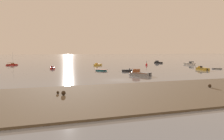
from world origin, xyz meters
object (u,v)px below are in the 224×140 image
object	(u,v)px
rowboat_moored_0	(217,69)
motorboat_moored_4	(191,64)
rowboat_moored_3	(101,70)
sailboat_moored_0	(12,65)
motorboat_moored_0	(137,74)
motorboat_moored_3	(97,65)
motorboat_moored_5	(52,68)
motorboat_moored_1	(157,62)
motorboat_moored_7	(130,71)
channel_buoy	(146,64)
motorboat_moored_8	(201,69)

from	to	relation	value
rowboat_moored_0	motorboat_moored_4	xyz separation A→B (m)	(7.32, 24.05, 0.21)
rowboat_moored_3	sailboat_moored_0	world-z (taller)	sailboat_moored_0
rowboat_moored_0	sailboat_moored_0	size ratio (longest dim) A/B	0.57
motorboat_moored_0	motorboat_moored_3	size ratio (longest dim) A/B	1.33
rowboat_moored_0	motorboat_moored_5	distance (m)	59.97
motorboat_moored_1	motorboat_moored_7	bearing A→B (deg)	126.51
motorboat_moored_5	channel_buoy	world-z (taller)	channel_buoy
motorboat_moored_0	channel_buoy	xyz separation A→B (m)	(21.65, 36.52, 0.09)
rowboat_moored_3	motorboat_moored_8	xyz separation A→B (m)	(33.98, -6.85, 0.08)
motorboat_moored_0	motorboat_moored_5	world-z (taller)	motorboat_moored_0
rowboat_moored_0	rowboat_moored_3	bearing A→B (deg)	-145.54
motorboat_moored_0	rowboat_moored_0	bearing A→B (deg)	-107.43
motorboat_moored_0	motorboat_moored_1	size ratio (longest dim) A/B	1.20
rowboat_moored_3	motorboat_moored_0	bearing A→B (deg)	162.69
motorboat_moored_3	motorboat_moored_5	size ratio (longest dim) A/B	1.07
motorboat_moored_7	channel_buoy	world-z (taller)	channel_buoy
motorboat_moored_0	motorboat_moored_7	world-z (taller)	motorboat_moored_0
motorboat_moored_4	motorboat_moored_7	xyz separation A→B (m)	(-41.17, -23.10, -0.16)
motorboat_moored_1	rowboat_moored_3	xyz separation A→B (m)	(-42.23, -37.21, -0.11)
motorboat_moored_0	motorboat_moored_5	xyz separation A→B (m)	(-19.75, 31.03, -0.16)
rowboat_moored_3	channel_buoy	xyz separation A→B (m)	(27.12, 20.50, 0.26)
motorboat_moored_0	sailboat_moored_0	world-z (taller)	sailboat_moored_0
motorboat_moored_3	motorboat_moored_5	world-z (taller)	motorboat_moored_3
rowboat_moored_3	sailboat_moored_0	distance (m)	51.03
motorboat_moored_1	channel_buoy	xyz separation A→B (m)	(-15.11, -16.71, 0.16)
motorboat_moored_1	motorboat_moored_0	bearing A→B (deg)	130.98
motorboat_moored_1	motorboat_moored_3	size ratio (longest dim) A/B	1.10
motorboat_moored_0	rowboat_moored_3	world-z (taller)	motorboat_moored_0
motorboat_moored_0	motorboat_moored_4	xyz separation A→B (m)	(43.89, 34.44, -0.01)
rowboat_moored_0	motorboat_moored_8	world-z (taller)	motorboat_moored_8
motorboat_moored_8	channel_buoy	bearing A→B (deg)	19.30
sailboat_moored_0	motorboat_moored_8	size ratio (longest dim) A/B	1.01
motorboat_moored_0	motorboat_moored_1	xyz separation A→B (m)	(36.76, 53.23, -0.07)
motorboat_moored_4	motorboat_moored_1	bearing A→B (deg)	-167.54
sailboat_moored_0	motorboat_moored_1	bearing A→B (deg)	-19.74
motorboat_moored_1	channel_buoy	world-z (taller)	channel_buoy
motorboat_moored_4	motorboat_moored_5	size ratio (longest dim) A/B	1.38
motorboat_moored_1	motorboat_moored_7	size ratio (longest dim) A/B	1.21
rowboat_moored_0	motorboat_moored_5	bearing A→B (deg)	-158.04
motorboat_moored_1	motorboat_moored_7	xyz separation A→B (m)	(-34.04, -41.89, -0.10)
motorboat_moored_0	sailboat_moored_0	size ratio (longest dim) A/B	1.09
motorboat_moored_1	motorboat_moored_8	bearing A→B (deg)	155.01
motorboat_moored_1	motorboat_moored_4	world-z (taller)	motorboat_moored_4
channel_buoy	motorboat_moored_1	bearing A→B (deg)	47.88
motorboat_moored_8	motorboat_moored_4	bearing A→B (deg)	-26.09
motorboat_moored_1	motorboat_moored_3	world-z (taller)	motorboat_moored_1
motorboat_moored_1	sailboat_moored_0	xyz separation A→B (m)	(-72.22, 4.07, -0.04)
sailboat_moored_0	channel_buoy	world-z (taller)	sailboat_moored_0
motorboat_moored_0	motorboat_moored_4	world-z (taller)	motorboat_moored_0
motorboat_moored_7	rowboat_moored_3	size ratio (longest dim) A/B	0.99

